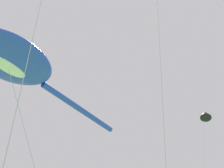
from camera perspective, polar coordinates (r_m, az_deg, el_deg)
name	(u,v)px	position (r m, az deg, el deg)	size (l,w,h in m)	color
big_show_kite	(15,63)	(15.50, -21.04, 4.36)	(12.57, 8.83, 11.13)	blue
small_kite_tiny_distant	(205,115)	(30.44, 20.31, -6.50)	(4.15, 2.47, 15.32)	black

